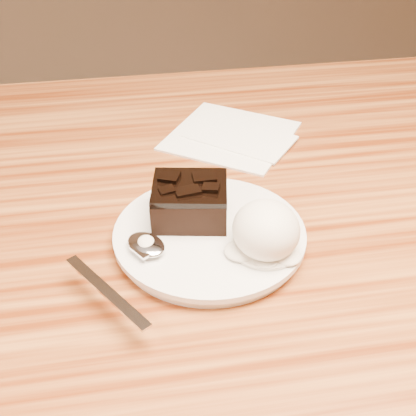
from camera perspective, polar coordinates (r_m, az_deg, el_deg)
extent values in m
cylinder|color=silver|center=(0.61, 0.16, -2.95)|extent=(0.21, 0.21, 0.02)
cube|color=black|center=(0.61, -1.86, 0.46)|extent=(0.09, 0.08, 0.04)
ellipsoid|color=white|center=(0.57, 5.95, -2.23)|extent=(0.07, 0.07, 0.06)
cylinder|color=white|center=(0.58, 5.81, -4.03)|extent=(0.07, 0.07, 0.00)
cube|color=white|center=(0.81, 2.32, 7.47)|extent=(0.22, 0.22, 0.01)
cube|color=black|center=(0.57, -5.41, -4.46)|extent=(0.01, 0.01, 0.00)
cube|color=black|center=(0.57, 1.98, -4.42)|extent=(0.01, 0.01, 0.00)
cube|color=black|center=(0.60, -2.43, -1.97)|extent=(0.01, 0.01, 0.00)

